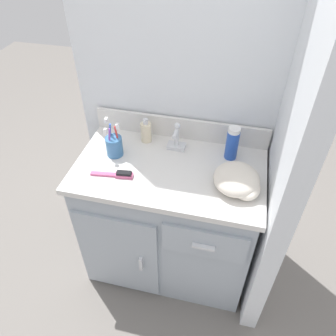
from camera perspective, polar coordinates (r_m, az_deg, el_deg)
name	(u,v)px	position (r m, az deg, el deg)	size (l,w,h in m)	color
ground_plane	(169,260)	(2.10, 0.17, -15.69)	(6.00, 6.00, 0.00)	slate
wall_back	(185,71)	(1.58, 2.90, 16.59)	(1.07, 0.08, 2.20)	silver
wall_right	(299,120)	(1.31, 21.89, 7.82)	(0.08, 0.59, 2.20)	silver
vanity	(169,219)	(1.78, 0.11, -8.81)	(0.89, 0.53, 0.76)	#9EA8B2
backsplash	(180,128)	(1.67, 2.18, 6.98)	(0.89, 0.02, 0.11)	silver
sink_faucet	(176,140)	(1.60, 1.48, 4.88)	(0.09, 0.09, 0.14)	silver
toothbrush_cup	(114,145)	(1.58, -9.37, 3.90)	(0.09, 0.09, 0.18)	teal
soap_dispenser	(146,132)	(1.65, -3.84, 6.34)	(0.05, 0.06, 0.13)	beige
shaving_cream_can	(232,143)	(1.55, 11.12, 4.26)	(0.06, 0.06, 0.17)	#234CB2
hairbrush	(118,174)	(1.48, -8.73, -1.12)	(0.20, 0.05, 0.03)	#C1517F
hand_towel	(239,181)	(1.42, 12.21, -2.18)	(0.20, 0.21, 0.09)	beige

